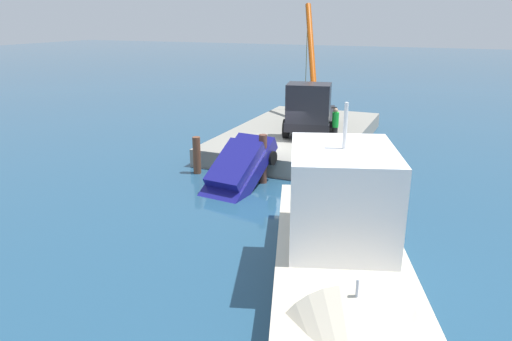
% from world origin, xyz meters
% --- Properties ---
extents(ground, '(200.00, 200.00, 0.00)m').
position_xyz_m(ground, '(0.00, 0.00, 0.00)').
color(ground, navy).
extents(dock, '(12.73, 7.10, 0.89)m').
position_xyz_m(dock, '(-4.05, 0.00, 0.44)').
color(dock, gray).
rests_on(dock, ground).
extents(crane_truck, '(8.91, 4.10, 6.99)m').
position_xyz_m(crane_truck, '(-3.30, 0.83, 2.35)').
color(crane_truck, black).
rests_on(crane_truck, dock).
extents(dock_worker, '(0.34, 0.34, 1.74)m').
position_xyz_m(dock_worker, '(-1.98, 2.56, 1.77)').
color(dock_worker, black).
rests_on(dock_worker, dock).
extents(salvaged_car, '(4.45, 2.49, 2.94)m').
position_xyz_m(salvaged_car, '(4.18, -0.20, 0.67)').
color(salvaged_car, navy).
rests_on(salvaged_car, ground).
extents(moored_yacht, '(11.62, 6.65, 6.38)m').
position_xyz_m(moored_yacht, '(11.50, 6.12, 0.73)').
color(moored_yacht, beige).
rests_on(moored_yacht, ground).
extents(piling_near, '(0.36, 0.36, 1.75)m').
position_xyz_m(piling_near, '(3.02, -2.75, 0.88)').
color(piling_near, brown).
rests_on(piling_near, ground).
extents(piling_mid, '(0.40, 0.40, 1.35)m').
position_xyz_m(piling_mid, '(3.05, -1.05, 0.67)').
color(piling_mid, brown).
rests_on(piling_mid, ground).
extents(piling_far, '(0.36, 0.36, 2.19)m').
position_xyz_m(piling_far, '(3.05, 0.59, 1.09)').
color(piling_far, brown).
rests_on(piling_far, ground).
extents(piling_end, '(0.30, 0.30, 1.46)m').
position_xyz_m(piling_end, '(2.93, 2.97, 0.73)').
color(piling_end, brown).
rests_on(piling_end, ground).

